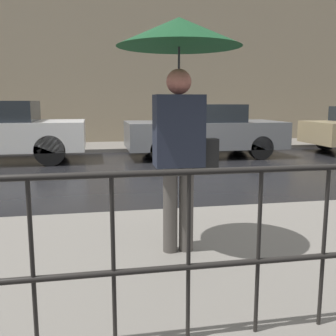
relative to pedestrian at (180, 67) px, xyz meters
The scene contains 7 objects.
ground_plane 5.13m from the pedestrian, 78.04° to the left, with size 80.00×80.00×0.00m, color black.
sidewalk_near 1.97m from the pedestrian, ahead, with size 28.00×3.02×0.11m.
sidewalk_far 9.29m from the pedestrian, 83.72° to the left, with size 28.00×2.13×0.11m.
lane_marking 5.13m from the pedestrian, 78.04° to the left, with size 25.20×0.12×0.01m.
building_storefront 10.41m from the pedestrian, 84.45° to the left, with size 28.00×0.30×5.76m.
pedestrian is the anchor object (origin of this frame).
car_grey 7.17m from the pedestrian, 72.53° to the left, with size 4.12×1.84×1.39m.
Camera 1 is at (-1.74, -8.07, 1.46)m, focal length 42.00 mm.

